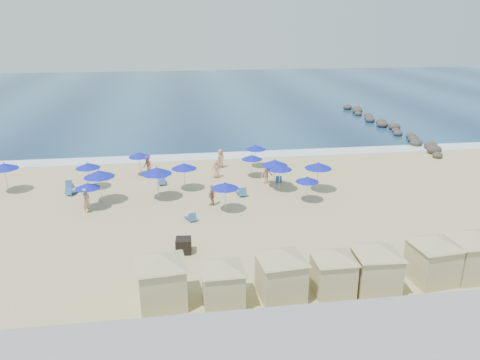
% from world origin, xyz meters
% --- Properties ---
extents(ground, '(160.00, 160.00, 0.00)m').
position_xyz_m(ground, '(0.00, 0.00, 0.00)').
color(ground, tan).
rests_on(ground, ground).
extents(ocean, '(160.00, 80.00, 0.06)m').
position_xyz_m(ocean, '(0.00, 55.00, 0.03)').
color(ocean, navy).
rests_on(ocean, ground).
extents(surf_line, '(160.00, 2.50, 0.08)m').
position_xyz_m(surf_line, '(0.00, 15.50, 0.04)').
color(surf_line, white).
rests_on(surf_line, ground).
extents(seawall, '(160.00, 6.10, 1.22)m').
position_xyz_m(seawall, '(0.00, -13.50, 0.65)').
color(seawall, gray).
rests_on(seawall, ground).
extents(rock_jetty, '(2.56, 26.66, 0.96)m').
position_xyz_m(rock_jetty, '(24.01, 24.90, 0.36)').
color(rock_jetty, '#2C2725').
rests_on(rock_jetty, ground).
extents(trash_bin, '(0.97, 0.97, 0.89)m').
position_xyz_m(trash_bin, '(-1.97, -4.20, 0.45)').
color(trash_bin, black).
rests_on(trash_bin, ground).
extents(cabana_0, '(4.71, 4.71, 2.97)m').
position_xyz_m(cabana_0, '(-3.11, -9.30, 1.70)').
color(cabana_0, '#C1B484').
rests_on(cabana_0, ground).
extents(cabana_1, '(4.17, 4.17, 2.62)m').
position_xyz_m(cabana_1, '(-0.22, -9.69, 1.50)').
color(cabana_1, '#C1B484').
rests_on(cabana_1, ground).
extents(cabana_2, '(4.57, 4.57, 2.88)m').
position_xyz_m(cabana_2, '(2.66, -9.50, 1.65)').
color(cabana_2, '#C1B484').
rests_on(cabana_2, ground).
extents(cabana_3, '(4.16, 4.16, 2.61)m').
position_xyz_m(cabana_3, '(5.32, -9.47, 1.49)').
color(cabana_3, '#C1B484').
rests_on(cabana_3, ground).
extents(cabana_4, '(4.54, 4.54, 2.85)m').
position_xyz_m(cabana_4, '(7.52, -9.58, 1.63)').
color(cabana_4, '#C1B484').
rests_on(cabana_4, ground).
extents(cabana_5, '(4.52, 4.52, 2.85)m').
position_xyz_m(cabana_5, '(10.81, -9.17, 1.63)').
color(cabana_5, '#C1B484').
rests_on(cabana_5, ground).
extents(cabana_6, '(4.70, 4.70, 2.95)m').
position_xyz_m(cabana_6, '(13.03, -9.04, 1.69)').
color(cabana_6, '#C1B484').
rests_on(cabana_6, ground).
extents(umbrella_0, '(2.19, 2.19, 2.50)m').
position_xyz_m(umbrella_0, '(-15.47, 7.93, 2.16)').
color(umbrella_0, '#A5A8AD').
rests_on(umbrella_0, ground).
extents(umbrella_1, '(1.83, 1.83, 2.08)m').
position_xyz_m(umbrella_1, '(-8.50, 3.37, 1.81)').
color(umbrella_1, '#A5A8AD').
rests_on(umbrella_1, ground).
extents(umbrella_2, '(1.99, 1.99, 2.27)m').
position_xyz_m(umbrella_2, '(-9.16, 7.83, 1.97)').
color(umbrella_2, '#A5A8AD').
rests_on(umbrella_2, ground).
extents(umbrella_3, '(2.31, 2.31, 2.63)m').
position_xyz_m(umbrella_3, '(-7.81, 4.58, 2.28)').
color(umbrella_3, '#A5A8AD').
rests_on(umbrella_3, ground).
extents(umbrella_4, '(1.92, 1.92, 2.18)m').
position_xyz_m(umbrella_4, '(-5.29, 10.62, 1.89)').
color(umbrella_4, '#A5A8AD').
rests_on(umbrella_4, ground).
extents(umbrella_5, '(2.32, 2.32, 2.65)m').
position_xyz_m(umbrella_5, '(-3.63, 4.66, 2.29)').
color(umbrella_5, '#A5A8AD').
rests_on(umbrella_5, ground).
extents(umbrella_6, '(1.98, 1.98, 2.25)m').
position_xyz_m(umbrella_6, '(1.17, 1.63, 1.95)').
color(umbrella_6, '#A5A8AD').
rests_on(umbrella_6, ground).
extents(umbrella_7, '(1.84, 1.84, 2.09)m').
position_xyz_m(umbrella_7, '(4.29, 8.77, 1.81)').
color(umbrella_7, '#A5A8AD').
rests_on(umbrella_7, ground).
extents(umbrella_8, '(2.04, 2.04, 2.32)m').
position_xyz_m(umbrella_8, '(5.89, 5.18, 2.01)').
color(umbrella_8, '#A5A8AD').
rests_on(umbrella_8, ground).
extents(umbrella_9, '(1.93, 1.93, 2.19)m').
position_xyz_m(umbrella_9, '(5.11, 11.57, 1.90)').
color(umbrella_9, '#A5A8AD').
rests_on(umbrella_9, ground).
extents(umbrella_10, '(2.16, 2.16, 2.45)m').
position_xyz_m(umbrella_10, '(5.66, 5.92, 2.13)').
color(umbrella_10, '#A5A8AD').
rests_on(umbrella_10, ground).
extents(umbrella_11, '(2.19, 2.19, 2.49)m').
position_xyz_m(umbrella_11, '(8.86, 4.61, 2.16)').
color(umbrella_11, '#A5A8AD').
rests_on(umbrella_11, ground).
extents(umbrella_12, '(1.80, 1.80, 2.05)m').
position_xyz_m(umbrella_12, '(7.41, 2.58, 1.78)').
color(umbrella_12, '#A5A8AD').
rests_on(umbrella_12, ground).
extents(umbrella_13, '(2.05, 2.05, 2.33)m').
position_xyz_m(umbrella_13, '(-1.56, 6.42, 2.02)').
color(umbrella_13, '#A5A8AD').
rests_on(umbrella_13, ground).
extents(beach_chair_0, '(0.71, 1.26, 0.66)m').
position_xyz_m(beach_chair_0, '(-10.92, 8.50, 0.23)').
color(beach_chair_0, '#285692').
rests_on(beach_chair_0, ground).
extents(beach_chair_1, '(1.03, 1.41, 0.71)m').
position_xyz_m(beach_chair_1, '(-10.39, 6.65, 0.25)').
color(beach_chair_1, '#285692').
rests_on(beach_chair_1, ground).
extents(beach_chair_2, '(0.64, 1.33, 0.72)m').
position_xyz_m(beach_chair_2, '(-3.38, 8.02, 0.25)').
color(beach_chair_2, '#285692').
rests_on(beach_chair_2, ground).
extents(beach_chair_3, '(0.88, 1.29, 0.65)m').
position_xyz_m(beach_chair_3, '(-1.34, 0.35, 0.23)').
color(beach_chair_3, '#285692').
rests_on(beach_chair_3, ground).
extents(beach_chair_4, '(0.74, 1.42, 0.75)m').
position_xyz_m(beach_chair_4, '(2.77, 4.55, 0.26)').
color(beach_chair_4, '#285692').
rests_on(beach_chair_4, ground).
extents(beach_chair_5, '(0.78, 1.23, 0.63)m').
position_xyz_m(beach_chair_5, '(6.31, 7.17, 0.22)').
color(beach_chair_5, '#285692').
rests_on(beach_chair_5, ground).
extents(beachgoer_0, '(0.65, 0.77, 1.80)m').
position_xyz_m(beachgoer_0, '(-8.58, 2.81, 0.90)').
color(beachgoer_0, tan).
rests_on(beachgoer_0, ground).
extents(beachgoer_1, '(0.99, 1.10, 1.86)m').
position_xyz_m(beachgoer_1, '(-4.62, 10.17, 0.93)').
color(beachgoer_1, tan).
rests_on(beachgoer_1, ground).
extents(beachgoer_2, '(0.84, 1.00, 1.60)m').
position_xyz_m(beachgoer_2, '(0.33, 2.90, 0.80)').
color(beachgoer_2, tan).
rests_on(beachgoer_2, ground).
extents(beachgoer_3, '(1.26, 0.96, 1.72)m').
position_xyz_m(beachgoer_3, '(5.23, 6.99, 0.86)').
color(beachgoer_3, tan).
rests_on(beachgoer_3, ground).
extents(beachgoer_4, '(0.78, 0.52, 1.57)m').
position_xyz_m(beachgoer_4, '(1.24, 9.09, 0.78)').
color(beachgoer_4, tan).
rests_on(beachgoer_4, ground).
extents(beachgoer_5, '(0.99, 0.99, 1.74)m').
position_xyz_m(beachgoer_5, '(1.88, 11.90, 0.87)').
color(beachgoer_5, tan).
rests_on(beachgoer_5, ground).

